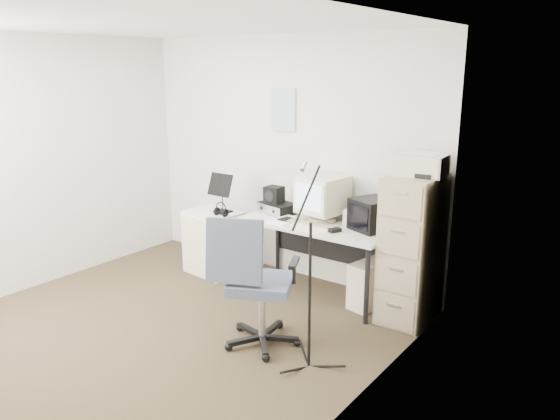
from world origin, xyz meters
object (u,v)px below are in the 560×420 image
Objects in this scene: desk at (317,259)px; office_chair at (262,281)px; filing_cabinet at (412,249)px; side_cart at (214,242)px.

desk is 1.39× the size of office_chair.
filing_cabinet reaches higher than office_chair.
filing_cabinet is 1.91× the size of side_cart.
filing_cabinet is at bearing 1.81° from desk.
filing_cabinet is 2.19m from side_cart.
desk is 2.20× the size of side_cart.
desk is at bearing 74.19° from office_chair.
office_chair is at bearing -123.79° from filing_cabinet.
side_cart is (-1.40, 0.95, -0.20)m from office_chair.
office_chair is (0.19, -1.11, 0.17)m from desk.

